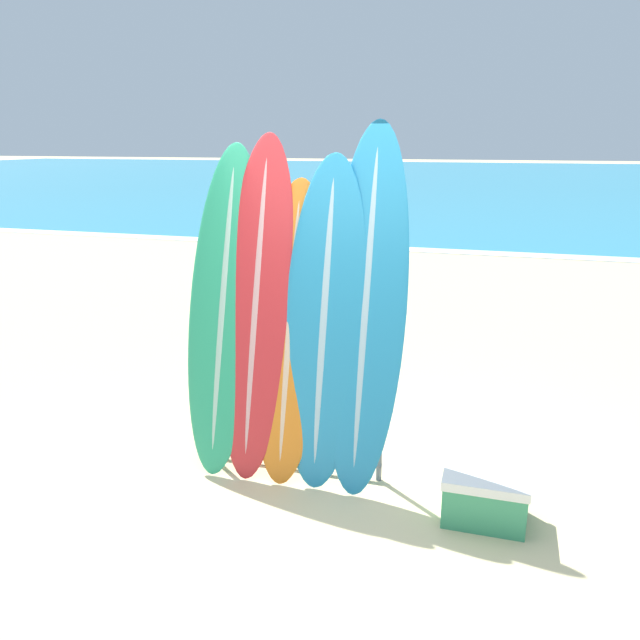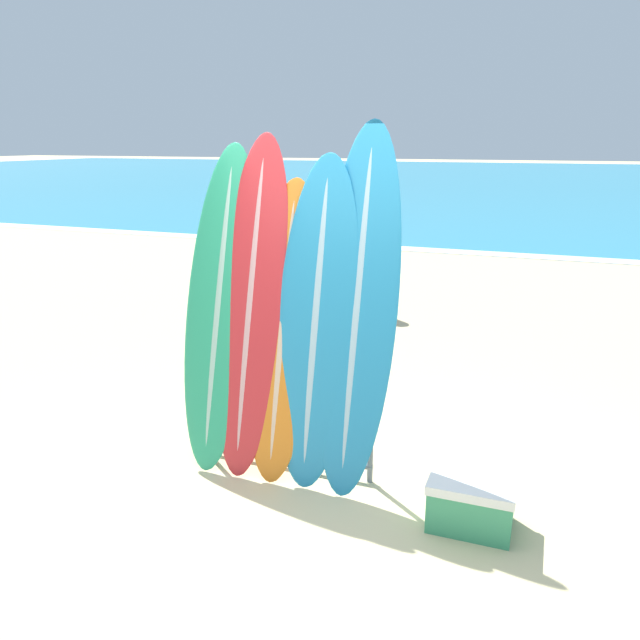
{
  "view_description": "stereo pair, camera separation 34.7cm",
  "coord_description": "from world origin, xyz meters",
  "px_view_note": "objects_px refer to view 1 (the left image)",
  "views": [
    {
      "loc": [
        1.02,
        -3.61,
        2.39
      ],
      "look_at": [
        -0.4,
        1.2,
        0.94
      ],
      "focal_mm": 35.0,
      "sensor_mm": 36.0,
      "label": 1
    },
    {
      "loc": [
        1.35,
        -3.5,
        2.39
      ],
      "look_at": [
        -0.4,
        1.2,
        0.94
      ],
      "focal_mm": 35.0,
      "sensor_mm": 36.0,
      "label": 2
    }
  ],
  "objects_px": {
    "surfboard_slot_3": "(325,322)",
    "surfboard_slot_2": "(290,332)",
    "person_far_left": "(289,270)",
    "surfboard_slot_0": "(224,309)",
    "surfboard_rack": "(289,407)",
    "person_mid_beach": "(331,240)",
    "surfboard_slot_1": "(257,307)",
    "person_near_water": "(281,240)",
    "cooler_box": "(485,496)",
    "surfboard_slot_4": "(366,309)"
  },
  "relations": [
    {
      "from": "surfboard_slot_4",
      "to": "person_mid_beach",
      "type": "relative_size",
      "value": 1.41
    },
    {
      "from": "surfboard_slot_4",
      "to": "person_near_water",
      "type": "distance_m",
      "value": 6.04
    },
    {
      "from": "surfboard_slot_1",
      "to": "person_near_water",
      "type": "bearing_deg",
      "value": 108.28
    },
    {
      "from": "surfboard_slot_2",
      "to": "person_far_left",
      "type": "relative_size",
      "value": 1.41
    },
    {
      "from": "surfboard_slot_4",
      "to": "surfboard_slot_2",
      "type": "bearing_deg",
      "value": -174.89
    },
    {
      "from": "surfboard_rack",
      "to": "surfboard_slot_2",
      "type": "bearing_deg",
      "value": 67.85
    },
    {
      "from": "surfboard_slot_3",
      "to": "person_far_left",
      "type": "relative_size",
      "value": 1.52
    },
    {
      "from": "person_mid_beach",
      "to": "surfboard_slot_2",
      "type": "bearing_deg",
      "value": -57.76
    },
    {
      "from": "surfboard_slot_2",
      "to": "person_far_left",
      "type": "xyz_separation_m",
      "value": [
        -1.11,
        3.19,
        -0.24
      ]
    },
    {
      "from": "surfboard_slot_0",
      "to": "surfboard_slot_4",
      "type": "bearing_deg",
      "value": 1.22
    },
    {
      "from": "surfboard_slot_3",
      "to": "cooler_box",
      "type": "relative_size",
      "value": 4.31
    },
    {
      "from": "surfboard_slot_0",
      "to": "cooler_box",
      "type": "xyz_separation_m",
      "value": [
        1.95,
        -0.33,
        -1.03
      ]
    },
    {
      "from": "surfboard_rack",
      "to": "surfboard_slot_3",
      "type": "xyz_separation_m",
      "value": [
        0.26,
        0.03,
        0.67
      ]
    },
    {
      "from": "surfboard_rack",
      "to": "surfboard_slot_4",
      "type": "xyz_separation_m",
      "value": [
        0.55,
        0.07,
        0.78
      ]
    },
    {
      "from": "person_mid_beach",
      "to": "person_near_water",
      "type": "bearing_deg",
      "value": 166.03
    },
    {
      "from": "surfboard_slot_0",
      "to": "person_far_left",
      "type": "distance_m",
      "value": 3.24
    },
    {
      "from": "person_near_water",
      "to": "surfboard_rack",
      "type": "bearing_deg",
      "value": -88.91
    },
    {
      "from": "surfboard_slot_3",
      "to": "surfboard_slot_2",
      "type": "bearing_deg",
      "value": -178.27
    },
    {
      "from": "person_far_left",
      "to": "cooler_box",
      "type": "xyz_separation_m",
      "value": [
        2.54,
        -3.49,
        -0.66
      ]
    },
    {
      "from": "person_far_left",
      "to": "surfboard_slot_4",
      "type": "bearing_deg",
      "value": -162.48
    },
    {
      "from": "surfboard_slot_1",
      "to": "surfboard_slot_3",
      "type": "bearing_deg",
      "value": -2.62
    },
    {
      "from": "person_near_water",
      "to": "surfboard_slot_0",
      "type": "bearing_deg",
      "value": -93.62
    },
    {
      "from": "surfboard_rack",
      "to": "person_near_water",
      "type": "relative_size",
      "value": 0.93
    },
    {
      "from": "surfboard_rack",
      "to": "surfboard_slot_1",
      "type": "relative_size",
      "value": 0.57
    },
    {
      "from": "surfboard_slot_4",
      "to": "cooler_box",
      "type": "distance_m",
      "value": 1.46
    },
    {
      "from": "surfboard_slot_4",
      "to": "person_mid_beach",
      "type": "bearing_deg",
      "value": 108.2
    },
    {
      "from": "surfboard_slot_2",
      "to": "person_mid_beach",
      "type": "height_order",
      "value": "surfboard_slot_2"
    },
    {
      "from": "cooler_box",
      "to": "surfboard_slot_1",
      "type": "bearing_deg",
      "value": 168.65
    },
    {
      "from": "surfboard_rack",
      "to": "cooler_box",
      "type": "relative_size",
      "value": 2.61
    },
    {
      "from": "person_far_left",
      "to": "surfboard_slot_0",
      "type": "bearing_deg",
      "value": -179.67
    },
    {
      "from": "surfboard_slot_1",
      "to": "person_near_water",
      "type": "relative_size",
      "value": 1.63
    },
    {
      "from": "surfboard_slot_0",
      "to": "surfboard_slot_1",
      "type": "height_order",
      "value": "surfboard_slot_1"
    },
    {
      "from": "surfboard_rack",
      "to": "surfboard_slot_2",
      "type": "distance_m",
      "value": 0.58
    },
    {
      "from": "surfboard_slot_3",
      "to": "surfboard_slot_4",
      "type": "xyz_separation_m",
      "value": [
        0.29,
        0.04,
        0.11
      ]
    },
    {
      "from": "surfboard_slot_1",
      "to": "surfboard_slot_2",
      "type": "relative_size",
      "value": 1.15
    },
    {
      "from": "surfboard_slot_1",
      "to": "surfboard_slot_3",
      "type": "distance_m",
      "value": 0.52
    },
    {
      "from": "person_near_water",
      "to": "person_mid_beach",
      "type": "xyz_separation_m",
      "value": [
        1.05,
        -0.72,
        0.16
      ]
    },
    {
      "from": "person_near_water",
      "to": "surfboard_slot_4",
      "type": "bearing_deg",
      "value": -83.79
    },
    {
      "from": "surfboard_rack",
      "to": "cooler_box",
      "type": "bearing_deg",
      "value": -11.39
    },
    {
      "from": "surfboard_rack",
      "to": "surfboard_slot_0",
      "type": "relative_size",
      "value": 0.59
    },
    {
      "from": "surfboard_slot_1",
      "to": "surfboard_slot_2",
      "type": "xyz_separation_m",
      "value": [
        0.26,
        -0.03,
        -0.16
      ]
    },
    {
      "from": "surfboard_rack",
      "to": "person_mid_beach",
      "type": "xyz_separation_m",
      "value": [
        -1.0,
        4.78,
        0.49
      ]
    },
    {
      "from": "surfboard_slot_1",
      "to": "person_mid_beach",
      "type": "relative_size",
      "value": 1.36
    },
    {
      "from": "surfboard_slot_1",
      "to": "surfboard_slot_2",
      "type": "bearing_deg",
      "value": -6.83
    },
    {
      "from": "person_mid_beach",
      "to": "surfboard_slot_0",
      "type": "bearing_deg",
      "value": -63.84
    },
    {
      "from": "surfboard_slot_4",
      "to": "cooler_box",
      "type": "relative_size",
      "value": 4.72
    },
    {
      "from": "person_near_water",
      "to": "surfboard_slot_1",
      "type": "bearing_deg",
      "value": -91.11
    },
    {
      "from": "surfboard_slot_0",
      "to": "person_near_water",
      "type": "distance_m",
      "value": 5.68
    },
    {
      "from": "surfboard_rack",
      "to": "person_near_water",
      "type": "xyz_separation_m",
      "value": [
        -2.05,
        5.5,
        0.33
      ]
    },
    {
      "from": "person_mid_beach",
      "to": "cooler_box",
      "type": "height_order",
      "value": "person_mid_beach"
    }
  ]
}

